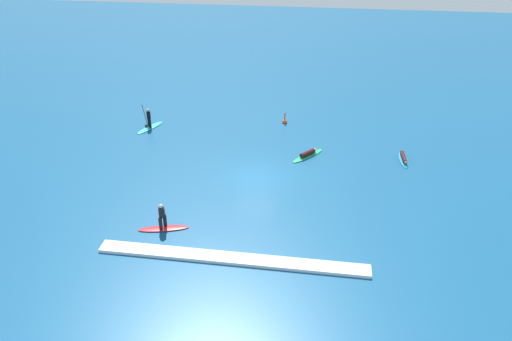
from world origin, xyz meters
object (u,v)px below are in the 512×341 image
(surfer_on_teal_board, at_px, (149,123))
(marker_buoy, at_px, (285,121))
(surfer_on_blue_board, at_px, (404,158))
(surfer_on_red_board, at_px, (163,223))
(surfer_on_green_board, at_px, (308,154))

(surfer_on_teal_board, relative_size, marker_buoy, 2.76)
(surfer_on_blue_board, height_order, surfer_on_red_board, surfer_on_red_board)
(surfer_on_green_board, distance_m, marker_buoy, 6.19)
(marker_buoy, bearing_deg, surfer_on_teal_board, -166.45)
(surfer_on_red_board, bearing_deg, surfer_on_green_board, -141.50)
(surfer_on_green_board, height_order, marker_buoy, marker_buoy)
(surfer_on_green_board, relative_size, surfer_on_teal_board, 0.97)
(surfer_on_blue_board, relative_size, surfer_on_green_board, 0.90)
(surfer_on_red_board, height_order, surfer_on_teal_board, surfer_on_teal_board)
(surfer_on_blue_board, relative_size, surfer_on_red_board, 0.86)
(surfer_on_red_board, bearing_deg, surfer_on_blue_board, -158.50)
(surfer_on_blue_board, bearing_deg, surfer_on_green_board, -89.70)
(surfer_on_green_board, height_order, surfer_on_teal_board, surfer_on_teal_board)
(surfer_on_blue_board, xyz_separation_m, marker_buoy, (-9.10, 5.40, 0.00))
(surfer_on_red_board, height_order, marker_buoy, surfer_on_red_board)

